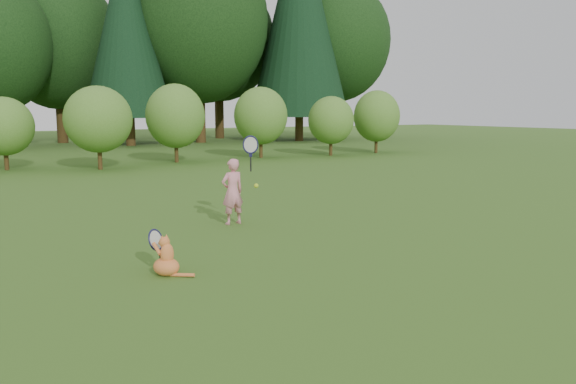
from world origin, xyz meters
TOP-DOWN VIEW (x-y plane):
  - ground at (0.00, 0.00)m, footprint 100.00×100.00m
  - shrub_row at (0.00, 13.00)m, footprint 28.00×3.00m
  - child at (-0.08, 2.17)m, footprint 0.62×0.37m
  - cat at (-1.96, -0.12)m, footprint 0.47×0.71m
  - tennis_ball at (0.29, 2.04)m, footprint 0.08×0.08m

SIDE VIEW (x-z plane):
  - ground at x=0.00m, z-range 0.00..0.00m
  - cat at x=-1.96m, z-range -0.08..0.56m
  - child at x=-0.08m, z-range -0.25..1.41m
  - tennis_ball at x=0.29m, z-range 0.60..0.68m
  - shrub_row at x=0.00m, z-range 0.00..2.80m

